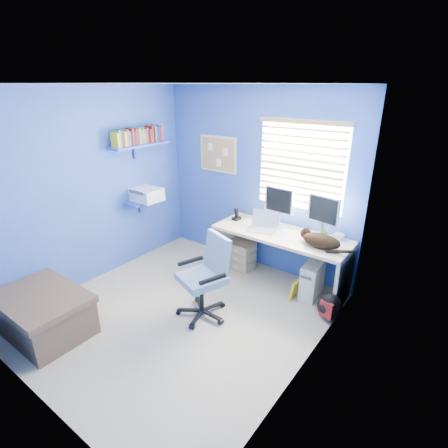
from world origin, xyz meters
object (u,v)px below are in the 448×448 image
Objects in this scene: laptop at (262,222)px; office_chair at (205,287)px; tower_pc at (312,279)px; desk at (280,259)px; cat at (321,241)px.

office_chair is at bearing -112.47° from laptop.
tower_pc is at bearing -9.43° from laptop.
office_chair reaches higher than desk.
laptop reaches higher than cat.
tower_pc is 0.47× the size of office_chair.
office_chair is at bearing -116.89° from cat.
office_chair is (-0.36, -1.08, -0.01)m from desk.
tower_pc is 1.38m from office_chair.
office_chair is at bearing -108.61° from desk.
laptop is 0.95m from tower_pc.
office_chair is (-0.93, -0.99, -0.46)m from cat.
desk is 3.92× the size of cat.
office_chair is (-0.83, -1.09, 0.13)m from tower_pc.
office_chair reaches higher than cat.
cat reaches higher than tower_pc.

